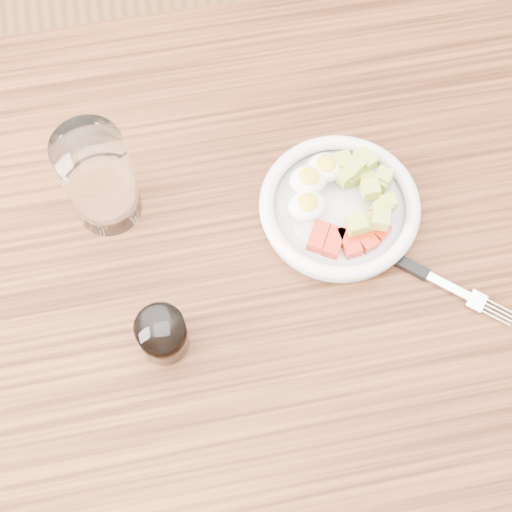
{
  "coord_description": "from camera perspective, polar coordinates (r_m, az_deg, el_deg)",
  "views": [
    {
      "loc": [
        -0.08,
        -0.34,
        1.63
      ],
      "look_at": [
        -0.01,
        0.01,
        0.8
      ],
      "focal_mm": 50.0,
      "sensor_mm": 36.0,
      "label": 1
    }
  ],
  "objects": [
    {
      "name": "water_glass",
      "position": [
        0.92,
        -12.46,
        6.03
      ],
      "size": [
        0.09,
        0.09,
        0.15
      ],
      "primitive_type": "cylinder",
      "color": "white",
      "rests_on": "dining_table"
    },
    {
      "name": "coffee_glass",
      "position": [
        0.87,
        -7.48,
        -6.28
      ],
      "size": [
        0.06,
        0.06,
        0.07
      ],
      "color": "white",
      "rests_on": "dining_table"
    },
    {
      "name": "dining_table",
      "position": [
        1.02,
        0.66,
        -3.32
      ],
      "size": [
        1.5,
        0.9,
        0.77
      ],
      "color": "brown",
      "rests_on": "ground"
    },
    {
      "name": "bowl",
      "position": [
        0.95,
        6.65,
        4.13
      ],
      "size": [
        0.21,
        0.21,
        0.05
      ],
      "color": "white",
      "rests_on": "dining_table"
    },
    {
      "name": "ground",
      "position": [
        1.66,
        0.41,
        -11.22
      ],
      "size": [
        4.0,
        4.0,
        0.0
      ],
      "primitive_type": "plane",
      "color": "brown",
      "rests_on": "ground"
    },
    {
      "name": "fork",
      "position": [
        0.94,
        12.31,
        -0.88
      ],
      "size": [
        0.18,
        0.16,
        0.01
      ],
      "color": "black",
      "rests_on": "dining_table"
    }
  ]
}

